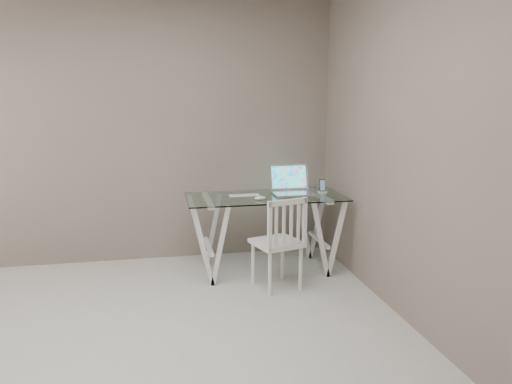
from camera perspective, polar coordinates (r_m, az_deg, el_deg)
room at (r=2.94m, az=-16.39°, el=10.93°), size 4.50×4.52×2.71m
desk at (r=4.85m, az=1.03°, el=-4.68°), size 1.50×0.70×0.75m
chair at (r=4.37m, az=2.85°, el=-5.40°), size 0.48×0.48×0.84m
laptop at (r=4.92m, az=4.07°, el=0.64°), size 0.39×0.35×0.27m
keyboard at (r=4.76m, az=-1.34°, el=-0.42°), size 0.31×0.13×0.01m
mouse at (r=4.59m, az=0.46°, el=-0.69°), size 0.11×0.06×0.03m
phone_dock at (r=4.96m, az=7.60°, el=0.33°), size 0.07×0.07×0.13m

